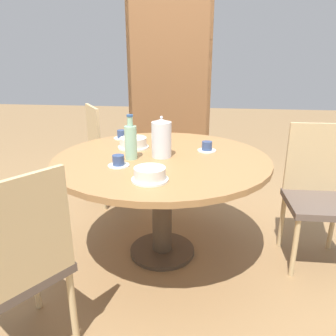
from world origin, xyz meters
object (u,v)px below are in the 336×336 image
at_px(cup_a, 118,162).
at_px(cake_main, 133,143).
at_px(cake_second, 150,174).
at_px(chair_b, 318,192).
at_px(water_bottle, 131,141).
at_px(bookshelf, 171,96).
at_px(cup_b, 122,135).
at_px(chair_c, 109,152).
at_px(cup_c, 207,147).
at_px(coffee_pot, 161,138).
at_px(chair_a, 17,265).

bearing_deg(cup_a, cake_main, 90.52).
relative_size(cake_second, cup_a, 1.54).
bearing_deg(chair_b, water_bottle, -173.78).
xyz_separation_m(bookshelf, cup_b, (-0.25, -1.23, -0.17)).
relative_size(chair_c, cake_main, 4.23).
height_order(chair_c, water_bottle, water_bottle).
relative_size(water_bottle, cup_c, 2.21).
relative_size(chair_c, coffee_pot, 3.48).
bearing_deg(cup_b, bookshelf, 78.36).
bearing_deg(cup_a, chair_c, 110.59).
bearing_deg(chair_c, cup_c, -159.21).
xyz_separation_m(chair_b, cup_b, (-1.44, 0.36, 0.27)).
height_order(chair_a, water_bottle, water_bottle).
height_order(coffee_pot, water_bottle, water_bottle).
relative_size(chair_b, cup_b, 7.24).
bearing_deg(chair_b, chair_a, -148.44).
distance_m(cake_second, cup_b, 0.97).
bearing_deg(chair_a, cake_main, -161.29).
relative_size(bookshelf, water_bottle, 6.69).
relative_size(chair_b, water_bottle, 3.27).
bearing_deg(cup_b, chair_c, 121.76).
bearing_deg(cup_b, cup_a, -76.88).
distance_m(chair_b, cake_second, 1.21).
distance_m(chair_c, cake_second, 1.46).
relative_size(cake_second, cup_c, 1.54).
height_order(bookshelf, coffee_pot, bookshelf).
bearing_deg(cake_main, bookshelf, 86.19).
height_order(bookshelf, cup_b, bookshelf).
height_order(chair_a, coffee_pot, coffee_pot).
height_order(chair_c, coffee_pot, coffee_pot).
xyz_separation_m(coffee_pot, cup_b, (-0.39, 0.45, -0.10)).
bearing_deg(chair_c, cake_second, 173.12).
height_order(coffee_pot, cup_c, coffee_pot).
height_order(chair_a, cup_a, chair_a).
bearing_deg(cake_second, bookshelf, 93.76).
distance_m(cake_main, cup_b, 0.30).
height_order(bookshelf, cake_second, bookshelf).
xyz_separation_m(chair_a, cup_a, (0.28, 0.70, 0.27)).
height_order(chair_c, bookshelf, bookshelf).
distance_m(coffee_pot, cake_main, 0.31).
distance_m(water_bottle, cake_main, 0.28).
bearing_deg(cake_main, cup_b, 120.84).
xyz_separation_m(water_bottle, cup_b, (-0.20, 0.52, -0.09)).
height_order(bookshelf, cup_a, bookshelf).
relative_size(coffee_pot, cup_b, 2.08).
bearing_deg(cup_a, cake_second, -42.49).
relative_size(cup_a, cup_c, 1.00).
height_order(chair_c, cup_b, chair_c).
height_order(cup_b, cup_c, same).
bearing_deg(cake_second, chair_a, -137.11).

